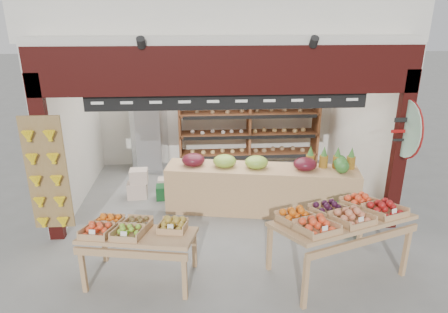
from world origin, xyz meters
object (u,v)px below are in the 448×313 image
back_shelving (249,116)px  cardboard_stack (150,186)px  refrigerator (150,134)px  display_table_right (340,217)px  watermelon_pile (339,220)px  display_table_left (133,231)px  mid_counter (260,187)px

back_shelving → cardboard_stack: back_shelving is taller
refrigerator → display_table_right: 5.07m
cardboard_stack → watermelon_pile: cardboard_stack is taller
refrigerator → display_table_left: size_ratio=1.09×
refrigerator → display_table_right: refrigerator is taller
back_shelving → watermelon_pile: size_ratio=4.89×
back_shelving → refrigerator: size_ratio=1.86×
back_shelving → cardboard_stack: (-2.12, -1.44, -1.01)m
mid_counter → watermelon_pile: size_ratio=5.34×
mid_counter → watermelon_pile: bearing=-31.9°
display_table_right → watermelon_pile: size_ratio=3.05×
display_table_left → watermelon_pile: (3.21, 1.06, -0.55)m
mid_counter → display_table_right: size_ratio=1.75×
refrigerator → display_table_left: bearing=-76.8°
refrigerator → display_table_left: refrigerator is taller
refrigerator → mid_counter: size_ratio=0.49×
refrigerator → display_table_left: 4.05m
back_shelving → display_table_right: (0.71, -4.10, -0.35)m
mid_counter → refrigerator: bearing=134.6°
back_shelving → display_table_right: 4.17m
back_shelving → display_table_left: size_ratio=2.03×
cardboard_stack → mid_counter: size_ratio=0.27×
back_shelving → refrigerator: bearing=179.4°
back_shelving → refrigerator: 2.27m
back_shelving → display_table_left: bearing=-117.0°
back_shelving → cardboard_stack: size_ratio=3.40×
cardboard_stack → mid_counter: 2.21m
refrigerator → back_shelving: bearing=9.8°
cardboard_stack → display_table_right: size_ratio=0.47×
cardboard_stack → display_table_right: display_table_right is taller
display_table_left → watermelon_pile: bearing=18.4°
display_table_left → back_shelving: bearing=63.0°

